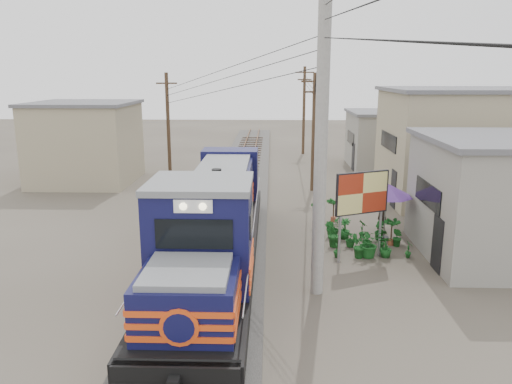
{
  "coord_description": "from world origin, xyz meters",
  "views": [
    {
      "loc": [
        1.97,
        -15.68,
        7.03
      ],
      "look_at": [
        1.37,
        4.34,
        2.2
      ],
      "focal_mm": 35.0,
      "sensor_mm": 36.0,
      "label": 1
    }
  ],
  "objects_px": {
    "locomotive": "(216,223)",
    "vendor": "(382,212)",
    "billboard": "(362,195)",
    "market_umbrella": "(387,190)"
  },
  "relations": [
    {
      "from": "billboard",
      "to": "market_umbrella",
      "type": "height_order",
      "value": "billboard"
    },
    {
      "from": "billboard",
      "to": "vendor",
      "type": "relative_size",
      "value": 2.14
    },
    {
      "from": "vendor",
      "to": "billboard",
      "type": "bearing_deg",
      "value": 25.72
    },
    {
      "from": "billboard",
      "to": "locomotive",
      "type": "bearing_deg",
      "value": 167.38
    },
    {
      "from": "billboard",
      "to": "vendor",
      "type": "height_order",
      "value": "billboard"
    },
    {
      "from": "locomotive",
      "to": "billboard",
      "type": "bearing_deg",
      "value": 11.31
    },
    {
      "from": "locomotive",
      "to": "market_umbrella",
      "type": "height_order",
      "value": "locomotive"
    },
    {
      "from": "locomotive",
      "to": "vendor",
      "type": "distance_m",
      "value": 8.67
    },
    {
      "from": "locomotive",
      "to": "market_umbrella",
      "type": "distance_m",
      "value": 7.74
    },
    {
      "from": "market_umbrella",
      "to": "vendor",
      "type": "height_order",
      "value": "market_umbrella"
    }
  ]
}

